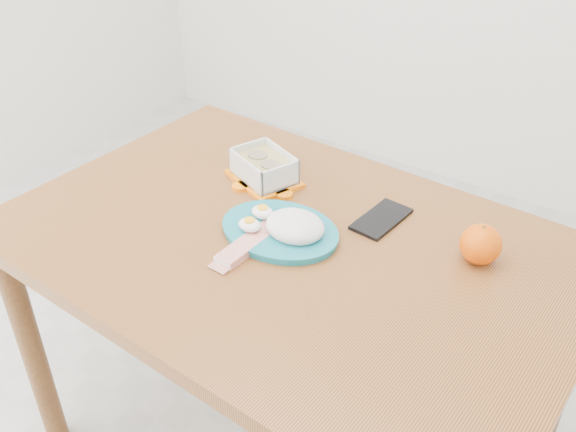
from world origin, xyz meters
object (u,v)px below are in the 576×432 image
Objects in this scene: food_container at (264,168)px; smartphone at (381,219)px; dining_table at (288,271)px; orange_fruit at (481,244)px; rice_plate at (285,227)px.

smartphone is at bearing 22.52° from food_container.
dining_table is 14.98× the size of orange_fruit.
rice_plate is at bearing -157.94° from orange_fruit.
dining_table is at bearing -20.61° from food_container.
food_container is at bearing 178.87° from orange_fruit.
orange_fruit is (0.37, 0.16, 0.14)m from dining_table.
food_container is 0.57m from orange_fruit.
orange_fruit is at bearing 0.34° from smartphone.
rice_plate is at bearing 160.97° from dining_table.
smartphone is (0.15, 0.18, -0.02)m from rice_plate.
rice_plate reaches higher than dining_table.
food_container reaches higher than smartphone.
orange_fruit is 0.31× the size of rice_plate.
smartphone reaches higher than dining_table.
dining_table is at bearing -23.15° from rice_plate.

